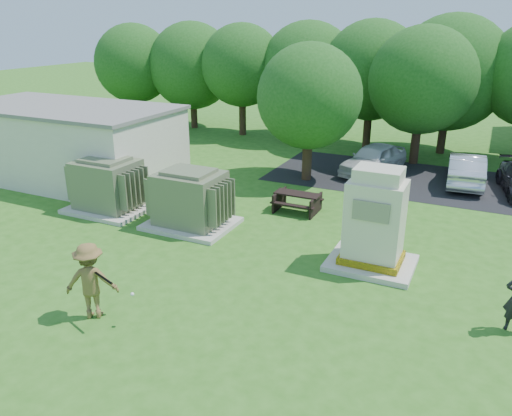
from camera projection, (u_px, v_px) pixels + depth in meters
The scene contains 13 objects.
ground at pixel (190, 304), 12.92m from camera, with size 120.00×120.00×0.00m, color #2D6619.
service_building at pixel (66, 144), 22.69m from camera, with size 10.00×5.00×3.20m, color beige.
service_building_roof at pixel (61, 107), 22.10m from camera, with size 10.20×5.20×0.15m, color slate.
parking_strip at pixel (497, 191), 21.50m from camera, with size 20.00×6.00×0.01m, color #232326.
transformer_left at pixel (108, 186), 18.99m from camera, with size 3.00×2.40×2.07m.
transformer_right at pixel (190, 200), 17.50m from camera, with size 3.00×2.40×2.07m.
generator_cabinet at pixel (374, 225), 14.46m from camera, with size 2.50×2.04×3.04m.
picnic_table at pixel (297, 200), 19.02m from camera, with size 1.73×1.29×0.74m.
batter at pixel (91, 281), 12.07m from camera, with size 1.26×0.73×1.96m, color brown.
car_white at pixel (373, 159), 23.66m from camera, with size 1.68×4.18×1.43m, color silver.
car_silver_a at pixel (466, 169), 22.12m from camera, with size 1.49×4.27×1.41m, color silver.
batting_equipment at pixel (105, 279), 11.68m from camera, with size 1.25×0.45×0.50m.
tree_row at pixel (404, 75), 26.37m from camera, with size 41.30×13.30×7.30m.
Camera 1 is at (6.37, -9.37, 6.90)m, focal length 35.00 mm.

